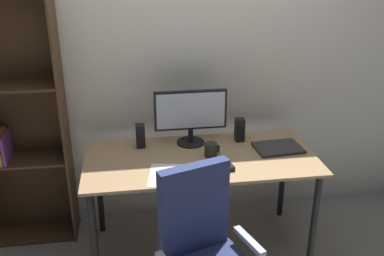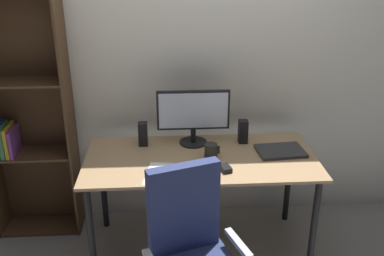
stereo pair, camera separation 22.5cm
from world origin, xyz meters
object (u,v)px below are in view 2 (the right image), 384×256
Objects in this scene: speaker_right at (243,131)px; bookshelf at (26,120)px; mouse at (226,168)px; coffee_mug at (211,151)px; keyboard at (192,173)px; speaker_left at (143,134)px; desk at (201,168)px; laptop at (280,151)px; monitor at (193,114)px.

bookshelf is (-1.56, 0.15, 0.07)m from speaker_right.
mouse is 0.21m from coffee_mug.
keyboard is 0.22m from mouse.
mouse is 0.56× the size of speaker_left.
bookshelf is (-1.24, 0.37, 0.24)m from desk.
speaker_left reaches higher than coffee_mug.
coffee_mug is (-0.07, 0.20, 0.03)m from mouse.
laptop is 1.83m from bookshelf.
monitor reaches higher than keyboard.
speaker_right is (-0.23, 0.18, 0.07)m from laptop.
coffee_mug reaches higher than laptop.
speaker_left reaches higher than keyboard.
mouse is at bearing -22.36° from bookshelf.
desk is 9.18× the size of speaker_right.
desk is at bearing -81.35° from monitor.
monitor is at bearing 114.34° from coffee_mug.
coffee_mug is 1.36m from bookshelf.
bookshelf reaches higher than speaker_left.
monitor is at bearing 1.27° from speaker_left.
monitor is 0.39m from speaker_left.
desk is at bearing -29.36° from speaker_left.
speaker_right is at bearing 47.42° from keyboard.
coffee_mug is at bearing 56.63° from keyboard.
speaker_right is at bearing 53.72° from mouse.
bookshelf is (-1.38, 0.57, 0.14)m from mouse.
mouse is at bearing -54.43° from desk.
keyboard is (-0.04, -0.46, -0.22)m from monitor.
speaker_left reaches higher than mouse.
keyboard is 0.69m from laptop.
bookshelf is at bearing 163.46° from desk.
laptop is 0.31m from speaker_right.
speaker_left is at bearing -178.73° from monitor.
mouse is 0.30× the size of laptop.
speaker_right is (0.18, 0.42, 0.07)m from mouse.
bookshelf is (-1.16, 0.60, 0.15)m from keyboard.
keyboard is 0.56m from speaker_left.
speaker_left is at bearing 164.48° from laptop.
speaker_right is (0.32, 0.22, 0.17)m from desk.
keyboard is at bearing -161.59° from laptop.
speaker_left and speaker_right have the same top height.
bookshelf reaches higher than desk.
keyboard is 0.27m from coffee_mug.
monitor is at bearing -6.56° from bookshelf.
keyboard is 1.71× the size of speaker_right.
speaker_left is at bearing -9.83° from bookshelf.
monitor reaches higher than desk.
monitor is 3.02× the size of speaker_left.
speaker_left is 0.72m from speaker_right.
monitor reaches higher than coffee_mug.
bookshelf is (-1.31, 0.37, 0.11)m from coffee_mug.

